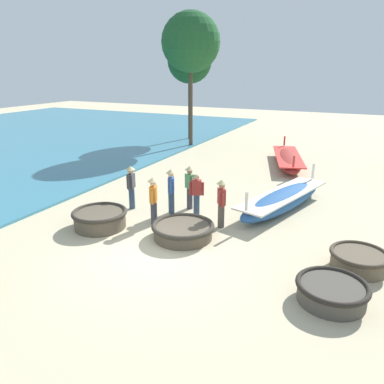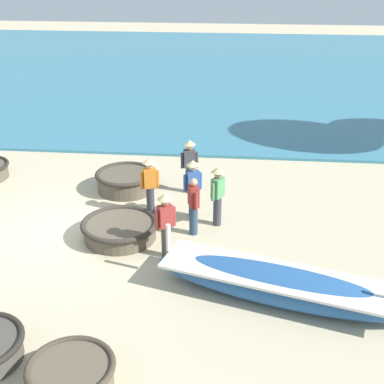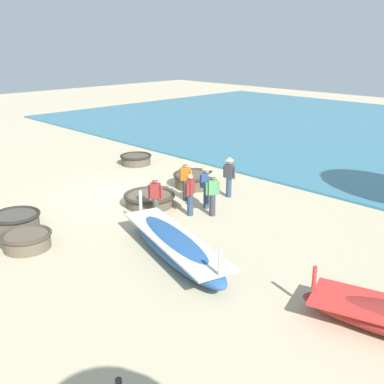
# 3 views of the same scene
# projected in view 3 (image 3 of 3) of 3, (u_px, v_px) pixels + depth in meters

# --- Properties ---
(ground_plane) EXTENTS (80.00, 80.00, 0.00)m
(ground_plane) POSITION_uv_depth(u_px,v_px,m) (132.00, 195.00, 18.50)
(ground_plane) COLOR #C6B793
(coracle_far_right) EXTENTS (1.98, 1.98, 0.48)m
(coracle_far_right) POSITION_uv_depth(u_px,v_px,m) (149.00, 199.00, 17.31)
(coracle_far_right) COLOR brown
(coracle_far_right) RESTS_ON ground
(coracle_upturned) EXTENTS (1.84, 1.84, 0.60)m
(coracle_upturned) POSITION_uv_depth(u_px,v_px,m) (194.00, 179.00, 19.51)
(coracle_upturned) COLOR brown
(coracle_upturned) RESTS_ON ground
(coracle_weathered) EXTENTS (1.53, 1.53, 0.50)m
(coracle_weathered) POSITION_uv_depth(u_px,v_px,m) (27.00, 240.00, 13.73)
(coracle_weathered) COLOR brown
(coracle_weathered) RESTS_ON ground
(coracle_nearest) EXTENTS (1.60, 1.60, 0.50)m
(coracle_nearest) POSITION_uv_depth(u_px,v_px,m) (136.00, 159.00, 23.03)
(coracle_nearest) COLOR brown
(coracle_nearest) RESTS_ON ground
(coracle_front_left) EXTENTS (1.65, 1.65, 0.48)m
(coracle_front_left) POSITION_uv_depth(u_px,v_px,m) (16.00, 219.00, 15.32)
(coracle_front_left) COLOR #4C473F
(coracle_front_left) RESTS_ON ground
(long_boat_ochre_hull) EXTENTS (2.61, 5.58, 1.31)m
(long_boat_ochre_hull) POSITION_uv_depth(u_px,v_px,m) (174.00, 245.00, 13.13)
(long_boat_ochre_hull) COLOR #285693
(long_boat_ochre_hull) RESTS_ON ground
(fisherman_standing_left) EXTENTS (0.50, 0.33, 1.57)m
(fisherman_standing_left) POSITION_uv_depth(u_px,v_px,m) (190.00, 194.00, 16.13)
(fisherman_standing_left) COLOR #2D425B
(fisherman_standing_left) RESTS_ON ground
(fisherman_with_hat) EXTENTS (0.36, 0.49, 1.67)m
(fisherman_with_hat) POSITION_uv_depth(u_px,v_px,m) (206.00, 184.00, 16.81)
(fisherman_with_hat) COLOR #2D425B
(fisherman_with_hat) RESTS_ON ground
(fisherman_crouching) EXTENTS (0.36, 0.50, 1.67)m
(fisherman_crouching) POSITION_uv_depth(u_px,v_px,m) (186.00, 177.00, 17.63)
(fisherman_crouching) COLOR #383842
(fisherman_crouching) RESTS_ON ground
(fisherman_by_coracle) EXTENTS (0.36, 0.52, 1.67)m
(fisherman_by_coracle) POSITION_uv_depth(u_px,v_px,m) (229.00, 174.00, 18.02)
(fisherman_by_coracle) COLOR #2D425B
(fisherman_by_coracle) RESTS_ON ground
(fisherman_hauling) EXTENTS (0.46, 0.37, 1.67)m
(fisherman_hauling) POSITION_uv_depth(u_px,v_px,m) (213.00, 191.00, 16.07)
(fisherman_hauling) COLOR #383842
(fisherman_hauling) RESTS_ON ground
(fisherman_standing_right) EXTENTS (0.37, 0.46, 1.67)m
(fisherman_standing_right) POSITION_uv_depth(u_px,v_px,m) (155.00, 194.00, 15.70)
(fisherman_standing_right) COLOR #4C473D
(fisherman_standing_right) RESTS_ON ground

